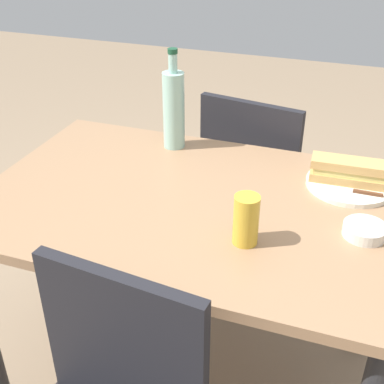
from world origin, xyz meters
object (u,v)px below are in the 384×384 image
object	(u,v)px
chair_near	(256,182)
plate_near	(349,184)
olive_bowl	(365,230)
baguette_sandwich_near	(352,171)
dining_table	(192,231)
water_bottle	(174,108)
knife_near	(353,191)
beer_glass	(246,220)

from	to	relation	value
chair_near	plate_near	bearing A→B (deg)	132.90
plate_near	olive_bowl	xyz separation A→B (m)	(-0.05, 0.24, 0.01)
plate_near	baguette_sandwich_near	size ratio (longest dim) A/B	1.07
dining_table	plate_near	world-z (taller)	plate_near
water_bottle	olive_bowl	distance (m)	0.72
dining_table	knife_near	bearing A→B (deg)	-159.45
water_bottle	beer_glass	bearing A→B (deg)	128.60
olive_bowl	beer_glass	bearing A→B (deg)	24.49
dining_table	knife_near	xyz separation A→B (m)	(-0.42, -0.16, 0.13)
chair_near	beer_glass	world-z (taller)	beer_glass
beer_glass	olive_bowl	distance (m)	0.30
dining_table	beer_glass	xyz separation A→B (m)	(-0.19, 0.15, 0.18)
beer_glass	olive_bowl	bearing A→B (deg)	-155.51
chair_near	water_bottle	world-z (taller)	water_bottle
chair_near	olive_bowl	bearing A→B (deg)	123.23
dining_table	knife_near	distance (m)	0.47
baguette_sandwich_near	knife_near	size ratio (longest dim) A/B	1.29
plate_near	baguette_sandwich_near	bearing A→B (deg)	26.57
chair_near	baguette_sandwich_near	xyz separation A→B (m)	(-0.35, 0.37, 0.30)
dining_table	chair_near	size ratio (longest dim) A/B	1.41
dining_table	knife_near	world-z (taller)	knife_near
dining_table	knife_near	size ratio (longest dim) A/B	6.59
baguette_sandwich_near	beer_glass	world-z (taller)	beer_glass
knife_near	olive_bowl	world-z (taller)	olive_bowl
plate_near	beer_glass	size ratio (longest dim) A/B	1.93
chair_near	baguette_sandwich_near	size ratio (longest dim) A/B	3.62
plate_near	knife_near	bearing A→B (deg)	103.93
chair_near	water_bottle	xyz separation A→B (m)	(0.23, 0.29, 0.38)
plate_near	olive_bowl	distance (m)	0.25
plate_near	olive_bowl	world-z (taller)	olive_bowl
dining_table	water_bottle	distance (m)	0.42
chair_near	knife_near	distance (m)	0.62
olive_bowl	water_bottle	bearing A→B (deg)	-27.14
knife_near	beer_glass	world-z (taller)	beer_glass
chair_near	beer_glass	size ratio (longest dim) A/B	6.57
beer_glass	knife_near	bearing A→B (deg)	-127.06
dining_table	plate_near	size ratio (longest dim) A/B	4.79
dining_table	olive_bowl	bearing A→B (deg)	176.87
dining_table	plate_near	distance (m)	0.48
chair_near	water_bottle	distance (m)	0.53
chair_near	baguette_sandwich_near	world-z (taller)	chair_near
water_bottle	olive_bowl	xyz separation A→B (m)	(-0.63, 0.32, -0.12)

